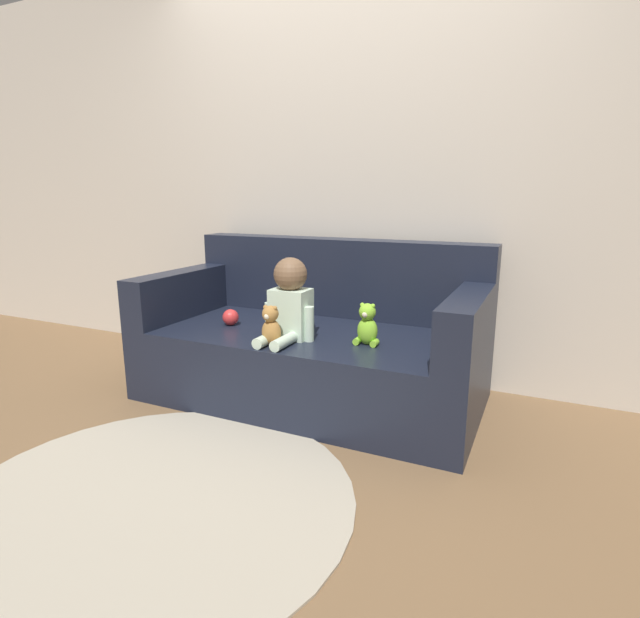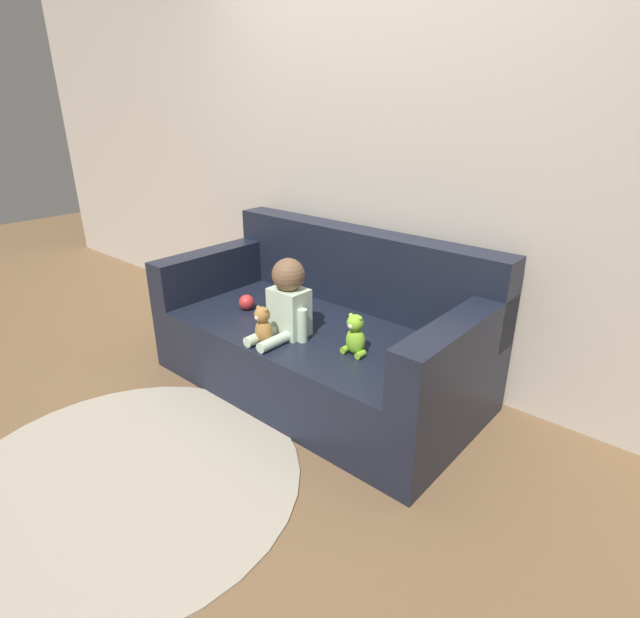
% 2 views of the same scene
% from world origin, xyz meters
% --- Properties ---
extents(ground_plane, '(12.00, 12.00, 0.00)m').
position_xyz_m(ground_plane, '(0.00, 0.00, 0.00)').
color(ground_plane, brown).
extents(wall_back, '(8.00, 0.05, 2.60)m').
position_xyz_m(wall_back, '(0.00, 0.56, 1.30)').
color(wall_back, beige).
rests_on(wall_back, ground_plane).
extents(couch, '(1.86, 0.94, 0.87)m').
position_xyz_m(couch, '(0.00, 0.06, 0.30)').
color(couch, black).
rests_on(couch, ground_plane).
extents(person_baby, '(0.28, 0.35, 0.42)m').
position_xyz_m(person_baby, '(-0.02, -0.21, 0.59)').
color(person_baby, silver).
rests_on(person_baby, couch).
extents(teddy_bear_brown, '(0.12, 0.09, 0.20)m').
position_xyz_m(teddy_bear_brown, '(-0.04, -0.36, 0.50)').
color(teddy_bear_brown, '#AD7A3D').
rests_on(teddy_bear_brown, couch).
extents(plush_toy_side, '(0.12, 0.10, 0.21)m').
position_xyz_m(plush_toy_side, '(0.38, -0.15, 0.50)').
color(plush_toy_side, '#8CD133').
rests_on(plush_toy_side, couch).
extents(toy_ball, '(0.09, 0.09, 0.09)m').
position_xyz_m(toy_ball, '(-0.45, -0.12, 0.45)').
color(toy_ball, red).
rests_on(toy_ball, couch).
extents(floor_rug, '(1.54, 1.54, 0.01)m').
position_xyz_m(floor_rug, '(-0.11, -1.16, 0.01)').
color(floor_rug, '#B2A893').
rests_on(floor_rug, ground_plane).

